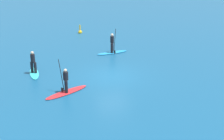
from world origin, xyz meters
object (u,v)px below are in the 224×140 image
(surfer_on_teal_board, at_px, (34,68))
(surfer_on_red_board, at_px, (66,87))
(surfer_on_blue_board, at_px, (112,48))
(marker_buoy, at_px, (80,32))

(surfer_on_teal_board, bearing_deg, surfer_on_red_board, 24.25)
(surfer_on_blue_board, distance_m, marker_buoy, 7.75)
(surfer_on_red_board, height_order, surfer_on_blue_board, surfer_on_blue_board)
(surfer_on_red_board, xyz_separation_m, surfer_on_blue_board, (5.34, 7.08, 0.04))
(surfer_on_red_board, relative_size, surfer_on_blue_board, 1.08)
(surfer_on_red_board, xyz_separation_m, marker_buoy, (3.92, 14.69, -0.24))
(surfer_on_red_board, xyz_separation_m, surfer_on_teal_board, (-1.83, 4.08, 0.09))
(surfer_on_teal_board, xyz_separation_m, marker_buoy, (5.76, 10.62, -0.33))
(surfer_on_red_board, relative_size, marker_buoy, 3.15)
(surfer_on_red_board, bearing_deg, surfer_on_blue_board, -152.69)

